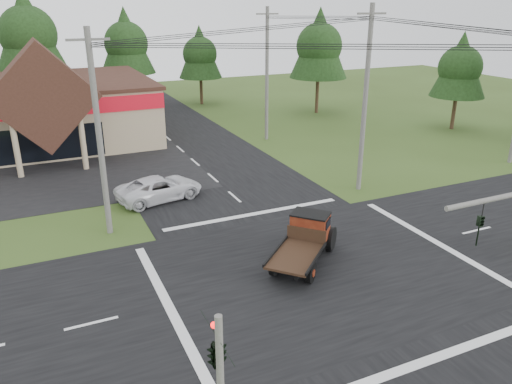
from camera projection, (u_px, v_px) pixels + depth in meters
ground at (316, 269)px, 22.97m from camera, size 120.00×120.00×0.00m
road_ns at (317, 269)px, 22.97m from camera, size 12.00×120.00×0.02m
road_ew at (317, 269)px, 22.97m from camera, size 120.00×12.00×0.02m
traffic_signal_corner at (217, 341)px, 12.58m from camera, size 0.53×2.48×4.40m
utility_pole_nw at (99, 134)px, 24.74m from camera, size 2.00×0.30×10.50m
utility_pole_ne at (365, 100)px, 30.77m from camera, size 2.00×0.30×11.50m
utility_pole_n at (267, 74)px, 42.72m from camera, size 2.00×0.30×11.20m
tree_row_c at (27, 31)px, 50.82m from camera, size 7.28×7.28×13.13m
tree_row_d at (126, 41)px, 56.02m from camera, size 6.16×6.16×11.11m
tree_row_e at (200, 52)px, 57.91m from camera, size 5.04×5.04×9.09m
tree_side_ne at (319, 44)px, 52.81m from camera, size 6.16×6.16×11.11m
tree_side_e_near at (460, 65)px, 46.19m from camera, size 5.04×5.04×9.09m
antique_flatbed_truck at (303, 242)px, 23.16m from camera, size 5.18×5.00×2.18m
white_pickup at (159, 188)px, 30.85m from camera, size 5.72×3.49×1.48m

